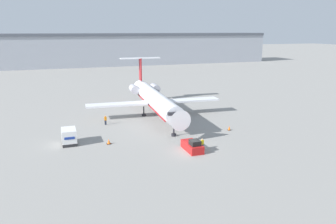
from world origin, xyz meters
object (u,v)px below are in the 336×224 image
at_px(worker_by_wing, 105,120).
at_px(traffic_cone_right, 229,128).
at_px(pushback_tug, 192,146).
at_px(traffic_cone_left, 109,142).
at_px(airplane_main, 155,99).
at_px(luggage_cart, 69,136).
at_px(worker_near_tug, 202,144).

bearing_deg(worker_by_wing, traffic_cone_right, -28.23).
xyz_separation_m(pushback_tug, traffic_cone_left, (-10.61, 6.66, -0.30)).
distance_m(airplane_main, worker_by_wing, 10.78).
height_order(worker_by_wing, traffic_cone_right, worker_by_wing).
bearing_deg(worker_by_wing, luggage_cart, -128.38).
bearing_deg(pushback_tug, luggage_cart, 151.85).
distance_m(worker_by_wing, traffic_cone_right, 21.81).
relative_size(pushback_tug, worker_by_wing, 2.44).
xyz_separation_m(worker_by_wing, traffic_cone_left, (-1.17, -10.43, -0.53)).
bearing_deg(luggage_cart, traffic_cone_right, -4.10).
bearing_deg(luggage_cart, worker_near_tug, -26.32).
distance_m(luggage_cart, traffic_cone_left, 5.92).
height_order(worker_near_tug, worker_by_wing, worker_by_wing).
bearing_deg(airplane_main, luggage_cart, -146.46).
bearing_deg(traffic_cone_right, worker_by_wing, 151.77).
bearing_deg(worker_near_tug, traffic_cone_right, 39.60).
distance_m(airplane_main, traffic_cone_left, 17.58).
relative_size(airplane_main, traffic_cone_right, 43.39).
relative_size(worker_near_tug, worker_by_wing, 0.94).
xyz_separation_m(pushback_tug, luggage_cart, (-16.13, 8.63, 0.49)).
bearing_deg(traffic_cone_right, airplane_main, 125.01).
height_order(pushback_tug, worker_by_wing, pushback_tug).
xyz_separation_m(airplane_main, worker_by_wing, (-10.11, -2.68, -2.61)).
bearing_deg(airplane_main, worker_near_tug, -87.65).
relative_size(pushback_tug, luggage_cart, 1.32).
relative_size(airplane_main, worker_by_wing, 18.46).
distance_m(airplane_main, luggage_cart, 20.30).
height_order(pushback_tug, traffic_cone_right, pushback_tug).
bearing_deg(traffic_cone_left, airplane_main, 49.29).
bearing_deg(pushback_tug, worker_near_tug, -3.27).
xyz_separation_m(worker_near_tug, traffic_cone_right, (8.29, 6.86, -0.49)).
height_order(pushback_tug, worker_near_tug, pushback_tug).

